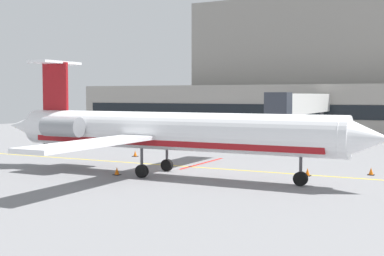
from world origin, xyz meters
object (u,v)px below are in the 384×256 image
(regional_jet, at_px, (163,131))
(baggage_tug, at_px, (61,138))
(fuel_tank, at_px, (233,127))
(pushback_tractor, at_px, (110,133))

(regional_jet, distance_m, baggage_tug, 26.20)
(regional_jet, relative_size, baggage_tug, 8.62)
(baggage_tug, bearing_deg, fuel_tank, 54.29)
(pushback_tractor, xyz_separation_m, fuel_tank, (12.76, 10.38, 0.45))
(regional_jet, relative_size, fuel_tank, 3.71)
(pushback_tractor, bearing_deg, baggage_tug, -95.05)
(regional_jet, bearing_deg, fuel_tank, 104.07)
(fuel_tank, bearing_deg, regional_jet, -75.93)
(regional_jet, distance_m, pushback_tractor, 31.08)
(regional_jet, distance_m, fuel_tank, 34.20)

